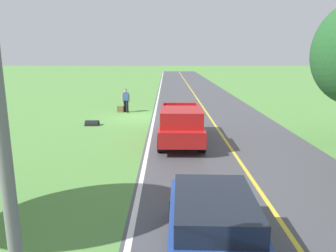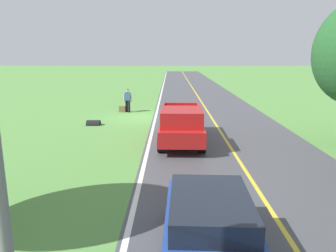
{
  "view_description": "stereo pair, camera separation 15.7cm",
  "coord_description": "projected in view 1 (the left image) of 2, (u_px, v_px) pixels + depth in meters",
  "views": [
    {
      "loc": [
        -1.96,
        21.5,
        4.23
      ],
      "look_at": [
        -2.01,
        8.39,
        1.29
      ],
      "focal_mm": 34.33,
      "sensor_mm": 36.0,
      "label": 1
    },
    {
      "loc": [
        -2.12,
        21.5,
        4.23
      ],
      "look_at": [
        -2.01,
        8.39,
        1.29
      ],
      "focal_mm": 34.33,
      "sensor_mm": 36.0,
      "label": 2
    }
  ],
  "objects": [
    {
      "name": "sedan_ahead_same_lane",
      "position": [
        214.0,
        229.0,
        6.52
      ],
      "size": [
        2.06,
        4.47,
        1.41
      ],
      "color": "navy",
      "rests_on": "ground"
    },
    {
      "name": "lane_edge_line",
      "position": [
        154.0,
        117.0,
        21.9
      ],
      "size": [
        0.16,
        117.6,
        0.0
      ],
      "primitive_type": "cube",
      "color": "silver",
      "rests_on": "ground"
    },
    {
      "name": "ground_plane",
      "position": [
        138.0,
        118.0,
        21.89
      ],
      "size": [
        200.0,
        200.0,
        0.0
      ],
      "primitive_type": "plane",
      "color": "#568E42"
    },
    {
      "name": "drainage_culvert",
      "position": [
        92.0,
        125.0,
        19.54
      ],
      "size": [
        0.8,
        0.6,
        0.6
      ],
      "primitive_type": "cylinder",
      "rotation": [
        0.0,
        1.57,
        0.0
      ],
      "color": "black",
      "rests_on": "ground"
    },
    {
      "name": "lane_centre_line",
      "position": [
        210.0,
        117.0,
        21.91
      ],
      "size": [
        0.14,
        117.6,
        0.0
      ],
      "primitive_type": "cube",
      "color": "gold",
      "rests_on": "ground"
    },
    {
      "name": "pickup_truck_passing",
      "position": [
        181.0,
        124.0,
        15.35
      ],
      "size": [
        2.18,
        5.44,
        1.82
      ],
      "color": "#B21919",
      "rests_on": "ground"
    },
    {
      "name": "road_surface",
      "position": [
        210.0,
        117.0,
        21.91
      ],
      "size": [
        8.0,
        120.0,
        0.0
      ],
      "primitive_type": "cube",
      "color": "#47474C",
      "rests_on": "ground"
    },
    {
      "name": "hitchhiker_walking",
      "position": [
        126.0,
        99.0,
        23.75
      ],
      "size": [
        0.62,
        0.52,
        1.75
      ],
      "color": "black",
      "rests_on": "ground"
    },
    {
      "name": "suitcase_carried",
      "position": [
        120.0,
        109.0,
        23.84
      ],
      "size": [
        0.47,
        0.22,
        0.46
      ],
      "primitive_type": "cube",
      "rotation": [
        0.0,
        0.0,
        1.54
      ],
      "color": "brown",
      "rests_on": "ground"
    }
  ]
}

